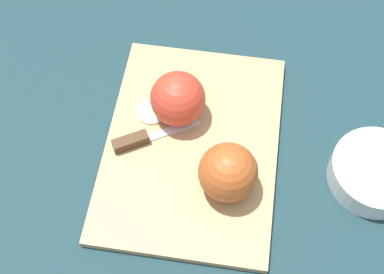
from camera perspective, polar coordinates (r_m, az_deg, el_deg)
ground_plane at (r=0.88m, az=0.00°, el=-1.13°), size 4.00×4.00×0.00m
cutting_board at (r=0.87m, az=0.00°, el=-0.90°), size 0.39×0.29×0.01m
apple_half_left at (r=0.79m, az=3.84°, el=-3.80°), size 0.09×0.09×0.09m
apple_half_right at (r=0.86m, az=-1.52°, el=4.13°), size 0.09×0.09×0.09m
knife at (r=0.86m, az=-5.87°, el=-0.29°), size 0.08×0.14×0.02m
apple_slice at (r=0.89m, az=-4.34°, el=2.72°), size 0.05×0.05×0.00m
bowl at (r=0.88m, az=19.02°, el=-3.51°), size 0.14×0.14×0.04m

